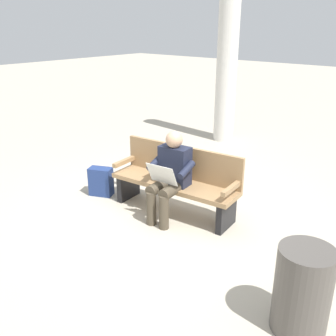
{
  "coord_description": "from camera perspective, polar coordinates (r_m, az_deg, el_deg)",
  "views": [
    {
      "loc": [
        -3.01,
        3.68,
        2.48
      ],
      "look_at": [
        -0.03,
        0.15,
        0.7
      ],
      "focal_mm": 40.95,
      "sensor_mm": 36.0,
      "label": 1
    }
  ],
  "objects": [
    {
      "name": "trash_bin",
      "position": [
        3.51,
        19.36,
        -16.83
      ],
      "size": [
        0.47,
        0.47,
        0.78
      ],
      "primitive_type": "cylinder",
      "color": "#514C47",
      "rests_on": "ground"
    },
    {
      "name": "person_seated",
      "position": [
        4.95,
        0.31,
        -0.9
      ],
      "size": [
        0.6,
        0.6,
        1.18
      ],
      "rotation": [
        0.0,
        0.0,
        0.1
      ],
      "color": "#1E2338",
      "rests_on": "ground"
    },
    {
      "name": "ground_plane",
      "position": [
        5.36,
        0.81,
        -6.49
      ],
      "size": [
        40.0,
        40.0,
        0.0
      ],
      "primitive_type": "plane",
      "color": "#B7AD99"
    },
    {
      "name": "support_pillar",
      "position": [
        8.34,
        8.89,
        17.13
      ],
      "size": [
        0.44,
        0.44,
        3.88
      ],
      "primitive_type": "cylinder",
      "color": "silver",
      "rests_on": "ground"
    },
    {
      "name": "backpack",
      "position": [
        5.87,
        -9.92,
        -2.0
      ],
      "size": [
        0.39,
        0.33,
        0.43
      ],
      "rotation": [
        0.0,
        0.0,
        3.57
      ],
      "color": "navy",
      "rests_on": "ground"
    },
    {
      "name": "bench_near",
      "position": [
        5.22,
        1.27,
        -1.72
      ],
      "size": [
        1.84,
        0.66,
        0.9
      ],
      "rotation": [
        0.0,
        0.0,
        0.1
      ],
      "color": "#9E7A51",
      "rests_on": "ground"
    }
  ]
}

